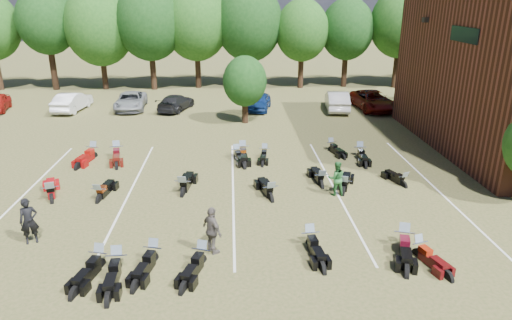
{
  "coord_description": "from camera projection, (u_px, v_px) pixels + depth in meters",
  "views": [
    {
      "loc": [
        -3.0,
        -17.45,
        9.03
      ],
      "look_at": [
        -1.82,
        4.0,
        1.2
      ],
      "focal_mm": 32.0,
      "sensor_mm": 36.0,
      "label": 1
    }
  ],
  "objects": [
    {
      "name": "motorcycle_4",
      "position": [
        310.0,
        247.0,
        17.32
      ],
      "size": [
        0.95,
        2.31,
        1.25
      ],
      "primitive_type": null,
      "rotation": [
        0.0,
        0.0,
        0.11
      ],
      "color": "black",
      "rests_on": "ground"
    },
    {
      "name": "motorcycle_16",
      "position": [
        237.0,
        159.0,
        26.58
      ],
      "size": [
        1.14,
        2.25,
        1.2
      ],
      "primitive_type": null,
      "rotation": [
        0.0,
        0.0,
        0.22
      ],
      "color": "black",
      "rests_on": "ground"
    },
    {
      "name": "motorcycle_5",
      "position": [
        403.0,
        248.0,
        17.24
      ],
      "size": [
        1.44,
        2.58,
        1.37
      ],
      "primitive_type": null,
      "rotation": [
        0.0,
        0.0,
        -0.28
      ],
      "color": "black",
      "rests_on": "ground"
    },
    {
      "name": "car_5",
      "position": [
        337.0,
        101.0,
        37.42
      ],
      "size": [
        2.26,
        4.99,
        1.59
      ],
      "primitive_type": "imported",
      "rotation": [
        0.0,
        0.0,
        3.02
      ],
      "color": "beige",
      "rests_on": "ground"
    },
    {
      "name": "motorcycle_3",
      "position": [
        154.0,
        262.0,
        16.32
      ],
      "size": [
        1.18,
        2.33,
        1.24
      ],
      "primitive_type": null,
      "rotation": [
        0.0,
        0.0,
        -0.22
      ],
      "color": "black",
      "rests_on": "ground"
    },
    {
      "name": "car_6",
      "position": [
        373.0,
        100.0,
        37.69
      ],
      "size": [
        2.97,
        5.66,
        1.52
      ],
      "primitive_type": "imported",
      "rotation": [
        0.0,
        0.0,
        0.08
      ],
      "color": "#530A04",
      "rests_on": "ground"
    },
    {
      "name": "ground",
      "position": [
        303.0,
        217.0,
        19.62
      ],
      "size": [
        160.0,
        160.0,
        0.0
      ],
      "primitive_type": "plane",
      "color": "brown",
      "rests_on": "ground"
    },
    {
      "name": "motorcycle_6",
      "position": [
        418.0,
        256.0,
        16.69
      ],
      "size": [
        1.23,
        2.19,
        1.16
      ],
      "primitive_type": null,
      "rotation": [
        0.0,
        0.0,
        0.29
      ],
      "color": "#42090B",
      "rests_on": "ground"
    },
    {
      "name": "car_7",
      "position": [
        439.0,
        97.0,
        39.14
      ],
      "size": [
        3.33,
        5.46,
        1.48
      ],
      "primitive_type": "imported",
      "rotation": [
        0.0,
        0.0,
        3.41
      ],
      "color": "#333337",
      "rests_on": "ground"
    },
    {
      "name": "motorcycle_10",
      "position": [
        271.0,
        200.0,
        21.27
      ],
      "size": [
        1.26,
        2.5,
        1.33
      ],
      "primitive_type": null,
      "rotation": [
        0.0,
        0.0,
        3.36
      ],
      "color": "black",
      "rests_on": "ground"
    },
    {
      "name": "tree_line",
      "position": [
        250.0,
        24.0,
        44.61
      ],
      "size": [
        56.0,
        6.0,
        9.79
      ],
      "color": "black",
      "rests_on": "ground"
    },
    {
      "name": "car_1",
      "position": [
        72.0,
        102.0,
        37.26
      ],
      "size": [
        2.14,
        4.78,
        1.52
      ],
      "primitive_type": "imported",
      "rotation": [
        0.0,
        0.0,
        3.03
      ],
      "color": "silver",
      "rests_on": "ground"
    },
    {
      "name": "motorcycle_0",
      "position": [
        100.0,
        268.0,
        15.99
      ],
      "size": [
        1.21,
        2.35,
        1.25
      ],
      "primitive_type": null,
      "rotation": [
        0.0,
        0.0,
        -0.23
      ],
      "color": "black",
      "rests_on": "ground"
    },
    {
      "name": "motorcycle_17",
      "position": [
        243.0,
        157.0,
        26.89
      ],
      "size": [
        0.87,
        2.46,
        1.36
      ],
      "primitive_type": null,
      "rotation": [
        0.0,
        0.0,
        0.04
      ],
      "color": "black",
      "rests_on": "ground"
    },
    {
      "name": "parking_lines",
      "position": [
        233.0,
        190.0,
        22.28
      ],
      "size": [
        20.1,
        14.0,
        0.01
      ],
      "color": "silver",
      "rests_on": "ground"
    },
    {
      "name": "motorcycle_18",
      "position": [
        265.0,
        157.0,
        26.84
      ],
      "size": [
        0.92,
        2.09,
        1.12
      ],
      "primitive_type": null,
      "rotation": [
        0.0,
        0.0,
        -0.14
      ],
      "color": "black",
      "rests_on": "ground"
    },
    {
      "name": "motorcycle_15",
      "position": [
        94.0,
        158.0,
        26.71
      ],
      "size": [
        1.28,
        2.57,
        1.37
      ],
      "primitive_type": null,
      "rotation": [
        0.0,
        0.0,
        -0.21
      ],
      "color": "maroon",
      "rests_on": "ground"
    },
    {
      "name": "car_2",
      "position": [
        131.0,
        101.0,
        37.79
      ],
      "size": [
        2.63,
        5.14,
        1.39
      ],
      "primitive_type": "imported",
      "rotation": [
        0.0,
        0.0,
        0.07
      ],
      "color": "gray",
      "rests_on": "ground"
    },
    {
      "name": "motorcycle_9",
      "position": [
        183.0,
        195.0,
        21.82
      ],
      "size": [
        1.12,
        2.58,
        1.39
      ],
      "primitive_type": null,
      "rotation": [
        0.0,
        0.0,
        3.01
      ],
      "color": "black",
      "rests_on": "ground"
    },
    {
      "name": "motorcycle_11",
      "position": [
        321.0,
        186.0,
        22.74
      ],
      "size": [
        0.91,
        2.33,
        1.27
      ],
      "primitive_type": null,
      "rotation": [
        0.0,
        0.0,
        3.22
      ],
      "color": "black",
      "rests_on": "ground"
    },
    {
      "name": "motorcycle_13",
      "position": [
        403.0,
        186.0,
        22.75
      ],
      "size": [
        1.24,
        2.1,
        1.11
      ],
      "primitive_type": null,
      "rotation": [
        0.0,
        0.0,
        3.47
      ],
      "color": "black",
      "rests_on": "ground"
    },
    {
      "name": "motorcycle_20",
      "position": [
        331.0,
        151.0,
        27.88
      ],
      "size": [
        1.18,
        2.16,
        1.15
      ],
      "primitive_type": null,
      "rotation": [
        0.0,
        0.0,
        0.27
      ],
      "color": "black",
      "rests_on": "ground"
    },
    {
      "name": "car_4",
      "position": [
        259.0,
        102.0,
        37.57
      ],
      "size": [
        2.38,
        4.26,
        1.37
      ],
      "primitive_type": "imported",
      "rotation": [
        0.0,
        0.0,
        -0.2
      ],
      "color": "navy",
      "rests_on": "ground"
    },
    {
      "name": "motorcycle_19",
      "position": [
        359.0,
        157.0,
        26.82
      ],
      "size": [
        0.91,
        2.37,
        1.29
      ],
      "primitive_type": null,
      "rotation": [
        0.0,
        0.0,
        -0.08
      ],
      "color": "black",
      "rests_on": "ground"
    },
    {
      "name": "motorcycle_2",
      "position": [
        202.0,
        264.0,
        16.2
      ],
      "size": [
        1.36,
        2.33,
        1.24
      ],
      "primitive_type": null,
      "rotation": [
        0.0,
        0.0,
        -0.31
      ],
      "color": "black",
      "rests_on": "ground"
    },
    {
      "name": "person_black",
      "position": [
        29.0,
        221.0,
        17.31
      ],
      "size": [
        0.79,
        0.67,
        1.84
      ],
      "primitive_type": "imported",
      "rotation": [
        0.0,
        0.0,
        0.41
      ],
      "color": "black",
      "rests_on": "ground"
    },
    {
      "name": "young_tree_midfield",
      "position": [
        245.0,
        81.0,
        33.0
      ],
      "size": [
        3.2,
        3.2,
        4.7
      ],
      "color": "black",
      "rests_on": "ground"
    },
    {
      "name": "motorcycle_14",
      "position": [
        118.0,
        157.0,
        26.78
      ],
      "size": [
        1.27,
        2.59,
        1.38
      ],
      "primitive_type": null,
      "rotation": [
        0.0,
        0.0,
        0.2
      ],
      "color": "#470E0A",
      "rests_on": "ground"
    },
    {
      "name": "motorcycle_12",
      "position": [
        343.0,
        193.0,
        21.96
      ],
      "size": [
        1.51,
        2.5,
        1.33
      ],
      "primitive_type": null,
      "rotation": [
        0.0,
        0.0,
        2.8
      ],
      "color": "black",
      "rests_on": "ground"
    },
    {
      "name": "motorcycle_1",
      "position": [
        118.0,
        271.0,
        15.78
      ],
      "size": [
        0.87,
        2.39,
        1.31
      ],
      "primitive_type": null,
      "rotation": [
        0.0,
        0.0,
        0.05
      ],
      "color": "black",
      "rests_on": "ground"
    },
    {
      "name": "person_green",
      "position": [
        336.0,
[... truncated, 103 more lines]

